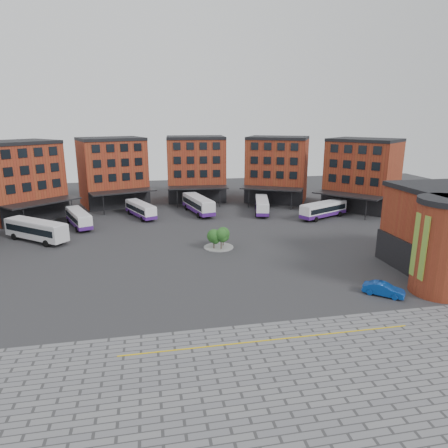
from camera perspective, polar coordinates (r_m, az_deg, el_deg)
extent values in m
plane|color=#28282B|center=(48.05, -0.61, -7.96)|extent=(160.00, 160.00, 0.00)
cube|color=slate|center=(30.20, 11.72, -23.69)|extent=(50.00, 22.00, 0.02)
cube|color=gold|center=(36.33, 6.75, -16.11)|extent=(26.00, 0.15, 0.02)
cube|color=maroon|center=(84.67, -27.07, 5.39)|extent=(16.35, 16.13, 14.00)
cube|color=black|center=(81.25, -25.13, 1.67)|extent=(10.00, 9.07, 4.00)
cube|color=black|center=(83.97, -27.67, 10.30)|extent=(16.55, 16.35, 0.60)
cube|color=black|center=(79.90, -25.64, 6.68)|extent=(8.60, 7.77, 8.00)
cube|color=black|center=(78.81, -24.48, 2.86)|extent=(12.61, 11.97, 0.25)
cylinder|color=black|center=(75.64, -26.65, 0.59)|extent=(0.20, 0.20, 4.00)
cylinder|color=black|center=(79.89, -20.87, 1.91)|extent=(0.20, 0.20, 4.00)
cube|color=maroon|center=(91.04, -15.60, 7.04)|extent=(15.55, 13.69, 14.00)
cube|color=black|center=(87.21, -14.56, 3.45)|extent=(12.45, 4.71, 4.00)
cube|color=black|center=(90.39, -15.93, 11.63)|extent=(15.65, 13.97, 0.60)
cube|color=black|center=(85.93, -14.84, 8.13)|extent=(10.87, 3.87, 8.00)
cube|color=black|center=(84.62, -14.22, 4.51)|extent=(13.72, 8.39, 0.25)
cylinder|color=black|center=(82.19, -16.82, 2.60)|extent=(0.20, 0.20, 4.00)
cylinder|color=black|center=(84.62, -10.83, 3.32)|extent=(0.20, 0.20, 4.00)
cube|color=maroon|center=(93.83, -4.02, 7.78)|extent=(13.67, 10.88, 14.00)
cube|color=black|center=(89.82, -3.80, 4.23)|extent=(13.00, 1.41, 4.00)
cube|color=black|center=(93.20, -4.10, 12.23)|extent=(13.69, 11.18, 0.60)
cube|color=black|center=(88.56, -3.87, 8.78)|extent=(11.42, 0.95, 8.00)
cube|color=black|center=(87.16, -3.74, 5.23)|extent=(13.28, 5.30, 0.25)
cylinder|color=black|center=(85.63, -6.69, 3.62)|extent=(0.20, 0.20, 4.00)
cylinder|color=black|center=(86.12, -0.62, 3.79)|extent=(0.20, 0.20, 4.00)
cube|color=maroon|center=(92.91, 7.59, 7.61)|extent=(16.12, 14.81, 14.00)
cube|color=black|center=(88.96, 7.00, 4.04)|extent=(11.81, 6.35, 4.00)
cube|color=black|center=(92.27, 7.75, 12.11)|extent=(16.26, 15.08, 0.60)
cube|color=black|center=(87.69, 7.13, 8.64)|extent=(10.26, 5.33, 8.00)
cube|color=black|center=(86.32, 6.79, 5.06)|extent=(13.58, 9.82, 0.25)
cylinder|color=black|center=(85.79, 3.54, 3.72)|extent=(0.20, 0.20, 4.00)
cylinder|color=black|center=(84.33, 9.60, 3.34)|extent=(0.20, 0.20, 4.00)
cube|color=maroon|center=(88.32, 19.14, 6.54)|extent=(16.02, 16.39, 14.00)
cube|color=black|center=(84.66, 17.70, 2.88)|extent=(8.74, 10.28, 4.00)
cube|color=black|center=(87.64, 19.55, 11.26)|extent=(16.25, 16.58, 0.60)
cube|color=black|center=(83.35, 18.04, 7.70)|extent=(7.47, 8.86, 8.00)
cube|color=black|center=(82.13, 17.20, 3.99)|extent=(11.73, 12.79, 0.25)
cylinder|color=black|center=(82.67, 13.70, 2.89)|extent=(0.20, 0.20, 4.00)
cylinder|color=black|center=(79.32, 19.62, 1.93)|extent=(0.20, 0.20, 4.00)
cube|color=black|center=(54.33, 24.38, -4.34)|extent=(0.40, 12.00, 4.00)
cylinder|color=maroon|center=(49.03, 28.81, -3.19)|extent=(6.00, 6.00, 10.00)
cube|color=gold|center=(47.12, 26.16, -2.91)|extent=(0.12, 2.20, 7.00)
cylinder|color=gray|center=(59.42, -0.78, -3.32)|extent=(4.40, 4.40, 0.12)
cylinder|color=#332114|center=(58.52, -1.45, -2.94)|extent=(0.14, 0.14, 1.44)
sphere|color=#1C5520|center=(58.14, -1.46, -1.73)|extent=(2.02, 2.02, 2.02)
sphere|color=#1C5520|center=(58.15, -1.24, -2.17)|extent=(1.41, 1.41, 1.41)
cylinder|color=#332114|center=(59.92, -0.13, -2.53)|extent=(0.14, 0.14, 1.38)
sphere|color=#1C5520|center=(59.56, -0.13, -1.39)|extent=(1.99, 1.99, 1.99)
sphere|color=#1C5520|center=(59.57, 0.09, -1.80)|extent=(1.39, 1.39, 1.39)
cylinder|color=#332114|center=(58.28, -0.42, -2.92)|extent=(0.14, 0.14, 1.62)
sphere|color=#1C5520|center=(57.85, -0.42, -1.54)|extent=(1.81, 1.81, 1.81)
sphere|color=#1C5520|center=(57.88, -0.20, -2.03)|extent=(1.26, 1.26, 1.26)
cube|color=silver|center=(68.48, -25.26, -0.72)|extent=(10.70, 9.42, 2.59)
cube|color=black|center=(68.44, -25.28, -0.57)|extent=(10.02, 8.87, 1.01)
cube|color=silver|center=(68.16, -25.39, 0.37)|extent=(10.27, 9.04, 0.13)
cube|color=black|center=(73.03, -27.98, 0.06)|extent=(1.52, 1.82, 1.16)
cylinder|color=black|center=(71.09, -27.79, -1.62)|extent=(1.02, 0.92, 1.06)
cylinder|color=black|center=(72.51, -26.08, -1.11)|extent=(1.02, 0.92, 1.06)
cylinder|color=black|center=(65.18, -24.08, -2.57)|extent=(1.02, 0.92, 1.06)
cylinder|color=black|center=(66.73, -22.31, -1.99)|extent=(1.02, 0.92, 1.06)
cube|color=white|center=(74.80, -20.06, 0.87)|extent=(5.87, 10.36, 2.27)
cube|color=black|center=(74.76, -20.07, 0.99)|extent=(5.63, 9.62, 0.88)
cube|color=silver|center=(74.54, -20.14, 1.75)|extent=(5.63, 9.95, 0.11)
cube|color=black|center=(79.54, -20.86, 1.75)|extent=(1.88, 0.83, 1.02)
cube|color=#471B7C|center=(74.99, -20.00, 0.26)|extent=(5.92, 10.41, 0.65)
cylinder|color=black|center=(77.98, -21.33, 0.40)|extent=(0.60, 0.97, 0.93)
cylinder|color=black|center=(78.41, -19.68, 0.63)|extent=(0.60, 0.97, 0.93)
cylinder|color=black|center=(71.75, -20.30, -0.71)|extent=(0.60, 0.97, 0.93)
cylinder|color=black|center=(72.22, -18.51, -0.45)|extent=(0.60, 0.97, 0.93)
cube|color=white|center=(78.65, -11.83, 2.12)|extent=(6.06, 10.22, 2.25)
cube|color=black|center=(78.62, -11.83, 2.23)|extent=(5.80, 9.49, 0.87)
cube|color=silver|center=(78.40, -11.87, 2.95)|extent=(5.81, 9.81, 0.11)
cube|color=black|center=(83.13, -13.13, 2.87)|extent=(1.85, 0.87, 1.01)
cube|color=#471B7C|center=(78.83, -11.79, 1.54)|extent=(6.11, 10.27, 0.64)
cylinder|color=black|center=(81.46, -13.39, 1.62)|extent=(0.61, 0.95, 0.92)
cylinder|color=black|center=(82.26, -11.90, 1.83)|extent=(0.61, 0.95, 0.92)
cylinder|color=black|center=(75.58, -11.65, 0.69)|extent=(0.61, 0.95, 0.92)
cylinder|color=black|center=(76.44, -10.06, 0.93)|extent=(0.61, 0.95, 0.92)
cube|color=silver|center=(80.36, -3.71, 2.89)|extent=(5.25, 12.23, 2.66)
cube|color=black|center=(80.32, -3.71, 3.02)|extent=(5.10, 11.31, 1.03)
cube|color=silver|center=(80.08, -3.72, 3.86)|extent=(5.04, 11.74, 0.13)
cube|color=black|center=(85.74, -5.05, 3.80)|extent=(2.27, 0.62, 1.19)
cube|color=#471B7C|center=(80.56, -3.70, 2.23)|extent=(5.30, 12.28, 0.76)
cylinder|color=black|center=(83.76, -5.46, 2.38)|extent=(0.55, 1.13, 1.08)
cylinder|color=black|center=(84.61, -3.71, 2.55)|extent=(0.55, 1.13, 1.08)
cylinder|color=black|center=(76.72, -3.67, 1.25)|extent=(0.55, 1.13, 1.08)
cylinder|color=black|center=(77.65, -1.79, 1.44)|extent=(0.55, 1.13, 1.08)
cube|color=white|center=(80.74, 5.43, 2.75)|extent=(4.91, 10.79, 2.34)
cube|color=black|center=(80.71, 5.44, 2.86)|extent=(4.76, 9.99, 0.91)
cube|color=silver|center=(80.49, 5.45, 3.60)|extent=(4.71, 10.35, 0.11)
cube|color=black|center=(85.75, 5.32, 3.62)|extent=(2.00, 0.62, 1.05)
cube|color=#471B7C|center=(80.92, 5.42, 2.17)|extent=(4.96, 10.84, 0.67)
cylinder|color=black|center=(84.26, 4.52, 2.44)|extent=(0.51, 1.00, 0.96)
cylinder|color=black|center=(84.34, 6.15, 2.41)|extent=(0.51, 1.00, 0.96)
cylinder|color=black|center=(77.70, 4.61, 1.36)|extent=(0.51, 1.00, 0.96)
cylinder|color=black|center=(77.79, 6.37, 1.33)|extent=(0.51, 1.00, 0.96)
cube|color=white|center=(78.69, 14.02, 2.08)|extent=(10.82, 7.01, 2.42)
cube|color=black|center=(78.65, 14.03, 2.20)|extent=(10.07, 6.68, 0.94)
cube|color=silver|center=(78.43, 14.08, 2.98)|extent=(10.39, 6.73, 0.12)
cube|color=black|center=(82.79, 16.36, 2.70)|extent=(1.04, 1.93, 1.09)
cube|color=#471B7C|center=(78.88, 13.98, 1.47)|extent=(10.88, 7.07, 0.69)
cylinder|color=black|center=(82.37, 14.83, 1.70)|extent=(1.02, 0.70, 0.99)
cylinder|color=black|center=(80.93, 16.19, 1.37)|extent=(1.02, 0.70, 0.99)
cylinder|color=black|center=(77.14, 11.62, 1.00)|extent=(1.02, 0.70, 0.99)
cylinder|color=black|center=(75.59, 13.02, 0.64)|extent=(1.02, 0.70, 0.99)
imported|color=#0B3894|center=(47.09, 21.84, -8.66)|extent=(4.26, 3.94, 1.42)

